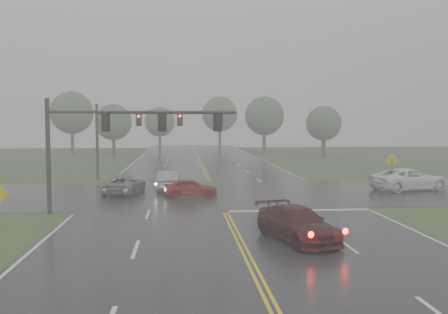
{
  "coord_description": "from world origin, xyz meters",
  "views": [
    {
      "loc": [
        -2.6,
        -14.7,
        5.31
      ],
      "look_at": [
        0.08,
        16.0,
        3.16
      ],
      "focal_mm": 40.0,
      "sensor_mm": 36.0,
      "label": 1
    }
  ],
  "objects": [
    {
      "name": "tree_ne_a",
      "position": [
        11.43,
        68.25,
        6.33
      ],
      "size": [
        6.56,
        6.56,
        9.63
      ],
      "color": "#31291F",
      "rests_on": "ground"
    },
    {
      "name": "sign_diamond_east",
      "position": [
        14.63,
        24.61,
        1.88
      ],
      "size": [
        1.14,
        0.3,
        2.79
      ],
      "rotation": [
        0.0,
        0.0,
        -0.23
      ],
      "color": "black",
      "rests_on": "ground"
    },
    {
      "name": "tree_n_far",
      "position": [
        5.36,
        86.61,
        6.96
      ],
      "size": [
        7.2,
        7.2,
        10.58
      ],
      "color": "#31291F",
      "rests_on": "ground"
    },
    {
      "name": "signal_gantry_near",
      "position": [
        -6.87,
        14.7,
        4.67
      ],
      "size": [
        11.02,
        0.29,
        6.69
      ],
      "color": "black",
      "rests_on": "ground"
    },
    {
      "name": "main_road",
      "position": [
        0.0,
        20.0,
        0.0
      ],
      "size": [
        18.0,
        160.0,
        0.02
      ],
      "primitive_type": "cube",
      "color": "black",
      "rests_on": "ground"
    },
    {
      "name": "tree_nw_b",
      "position": [
        -20.69,
        70.64,
        6.89
      ],
      "size": [
        7.13,
        7.13,
        10.47
      ],
      "color": "#31291F",
      "rests_on": "ground"
    },
    {
      "name": "stop_bar",
      "position": [
        4.5,
        14.4,
        0.0
      ],
      "size": [
        8.5,
        0.5,
        0.01
      ],
      "primitive_type": "cube",
      "color": "silver",
      "rests_on": "ground"
    },
    {
      "name": "tree_n_mid",
      "position": [
        -6.44,
        78.56,
        5.38
      ],
      "size": [
        5.58,
        5.58,
        8.19
      ],
      "color": "#31291F",
      "rests_on": "ground"
    },
    {
      "name": "sedan_maroon",
      "position": [
        2.58,
        6.95,
        0.0
      ],
      "size": [
        3.53,
        5.56,
        1.5
      ],
      "primitive_type": "imported",
      "rotation": [
        0.0,
        0.0,
        0.3
      ],
      "color": "black",
      "rests_on": "ground"
    },
    {
      "name": "cross_street",
      "position": [
        0.0,
        22.0,
        0.0
      ],
      "size": [
        120.0,
        14.0,
        0.02
      ],
      "primitive_type": "cube",
      "color": "black",
      "rests_on": "ground"
    },
    {
      "name": "sedan_silver",
      "position": [
        -3.56,
        24.22,
        0.0
      ],
      "size": [
        1.72,
        4.65,
        1.52
      ],
      "primitive_type": "imported",
      "rotation": [
        0.0,
        0.0,
        3.12
      ],
      "color": "gray",
      "rests_on": "ground"
    },
    {
      "name": "tree_nw_a",
      "position": [
        -12.69,
        61.82,
        5.3
      ],
      "size": [
        5.49,
        5.49,
        8.06
      ],
      "color": "#31291F",
      "rests_on": "ground"
    },
    {
      "name": "signal_gantry_far",
      "position": [
        -6.26,
        31.69,
        4.9
      ],
      "size": [
        12.71,
        0.35,
        6.95
      ],
      "color": "black",
      "rests_on": "ground"
    },
    {
      "name": "car_grey",
      "position": [
        -6.74,
        22.4,
        0.0
      ],
      "size": [
        3.11,
        5.27,
        1.38
      ],
      "primitive_type": "imported",
      "rotation": [
        0.0,
        0.0,
        2.97
      ],
      "color": "slate",
      "rests_on": "ground"
    },
    {
      "name": "tree_e_near",
      "position": [
        19.07,
        59.48,
        5.12
      ],
      "size": [
        5.31,
        5.31,
        7.8
      ],
      "color": "#31291F",
      "rests_on": "ground"
    },
    {
      "name": "ground",
      "position": [
        0.0,
        0.0,
        0.0
      ],
      "size": [
        180.0,
        180.0,
        0.0
      ],
      "primitive_type": "plane",
      "color": "#2F461E",
      "rests_on": "ground"
    },
    {
      "name": "sedan_red",
      "position": [
        -1.89,
        20.5,
        0.0
      ],
      "size": [
        3.83,
        1.58,
        1.3
      ],
      "primitive_type": "imported",
      "rotation": [
        0.0,
        0.0,
        1.58
      ],
      "color": "maroon",
      "rests_on": "ground"
    },
    {
      "name": "pickup_white",
      "position": [
        15.15,
        22.47,
        0.0
      ],
      "size": [
        6.61,
        4.19,
        1.7
      ],
      "primitive_type": "imported",
      "rotation": [
        0.0,
        0.0,
        1.81
      ],
      "color": "white",
      "rests_on": "ground"
    }
  ]
}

